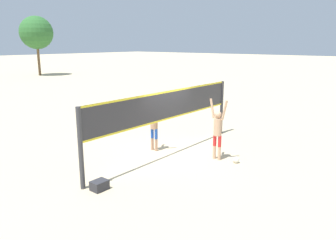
# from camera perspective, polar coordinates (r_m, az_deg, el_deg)

# --- Properties ---
(ground_plane) EXTENTS (200.00, 200.00, 0.00)m
(ground_plane) POSITION_cam_1_polar(r_m,az_deg,el_deg) (12.26, 0.00, -5.95)
(ground_plane) COLOR #C6B28C
(volleyball_net) EXTENTS (7.77, 0.14, 2.37)m
(volleyball_net) POSITION_cam_1_polar(r_m,az_deg,el_deg) (11.82, 0.00, 1.55)
(volleyball_net) COLOR #38383D
(volleyball_net) RESTS_ON ground_plane
(player_spiker) EXTENTS (0.28, 0.71, 2.16)m
(player_spiker) POSITION_cam_1_polar(r_m,az_deg,el_deg) (11.54, 8.64, -1.42)
(player_spiker) COLOR tan
(player_spiker) RESTS_ON ground_plane
(player_blocker) EXTENTS (0.28, 0.70, 2.13)m
(player_blocker) POSITION_cam_1_polar(r_m,az_deg,el_deg) (12.38, -2.45, -0.35)
(player_blocker) COLOR tan
(player_blocker) RESTS_ON ground_plane
(volleyball) EXTENTS (0.22, 0.22, 0.22)m
(volleyball) POSITION_cam_1_polar(r_m,az_deg,el_deg) (11.61, 11.78, -6.78)
(volleyball) COLOR silver
(volleyball) RESTS_ON ground_plane
(gear_bag) EXTENTS (0.45, 0.36, 0.27)m
(gear_bag) POSITION_cam_1_polar(r_m,az_deg,el_deg) (9.59, -11.85, -11.05)
(gear_bag) COLOR #2D2D33
(gear_bag) RESTS_ON ground_plane
(tree_left_cluster) EXTENTS (4.00, 4.00, 7.23)m
(tree_left_cluster) POSITION_cam_1_polar(r_m,az_deg,el_deg) (44.58, -21.96, 13.92)
(tree_left_cluster) COLOR brown
(tree_left_cluster) RESTS_ON ground_plane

